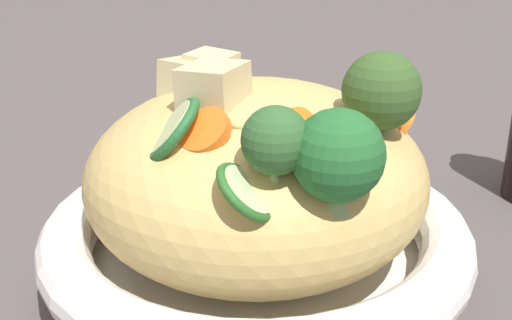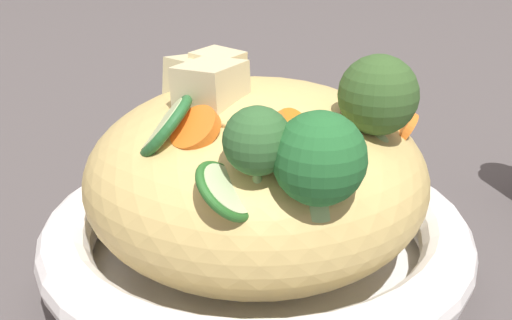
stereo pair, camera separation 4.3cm
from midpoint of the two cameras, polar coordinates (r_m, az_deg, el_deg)
name	(u,v)px [view 1 (the left image)]	position (r m, az deg, el deg)	size (l,w,h in m)	color
ground_plane	(256,281)	(0.48, -2.65, -10.07)	(3.00, 3.00, 0.00)	#4B4544
serving_bowl	(256,246)	(0.46, -2.71, -7.19)	(0.28, 0.28, 0.05)	white
noodle_heap	(256,177)	(0.44, -2.83, -1.47)	(0.22, 0.22, 0.12)	tan
broccoli_florets	(344,128)	(0.36, 3.94, 2.60)	(0.12, 0.10, 0.07)	#8EB469
carrot_coins	(275,123)	(0.39, -1.67, 3.06)	(0.16, 0.08, 0.04)	orange
zucchini_slices	(199,152)	(0.37, -8.17, 0.59)	(0.06, 0.11, 0.05)	beige
chicken_chunks	(206,83)	(0.43, -7.09, 6.36)	(0.06, 0.09, 0.04)	#CCBC8D
chopsticks_pair	(229,117)	(0.78, -3.87, 3.52)	(0.20, 0.13, 0.01)	tan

